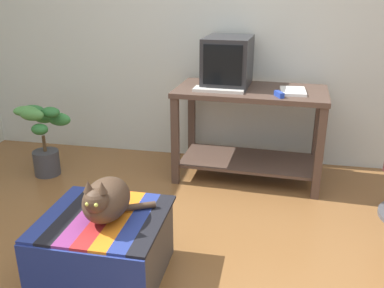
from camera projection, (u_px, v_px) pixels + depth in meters
The scene contains 10 objects.
back_wall at pixel (226, 17), 3.67m from camera, with size 8.00×0.10×2.60m, color silver.
desk at pixel (249, 119), 3.48m from camera, with size 1.24×0.69×0.77m.
tv_monitor at pixel (228, 62), 3.45m from camera, with size 0.39×0.51×0.40m.
keyboard at pixel (219, 90), 3.31m from camera, with size 0.40×0.15×0.02m, color beige.
book at pixel (293, 91), 3.27m from camera, with size 0.19×0.27×0.02m, color white.
ottoman_with_blanket at pixel (106, 246), 2.34m from camera, with size 0.66×0.63×0.38m.
cat at pixel (106, 200), 2.21m from camera, with size 0.35×0.37×0.28m.
potted_plant at pixel (43, 135), 3.58m from camera, with size 0.44×0.34×0.63m.
stapler at pixel (279, 94), 3.14m from camera, with size 0.04×0.11×0.04m, color #2342B7.
pen at pixel (298, 89), 3.36m from camera, with size 0.01×0.01×0.14m, color #2351B2.
Camera 1 is at (0.46, -1.76, 1.55)m, focal length 39.30 mm.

